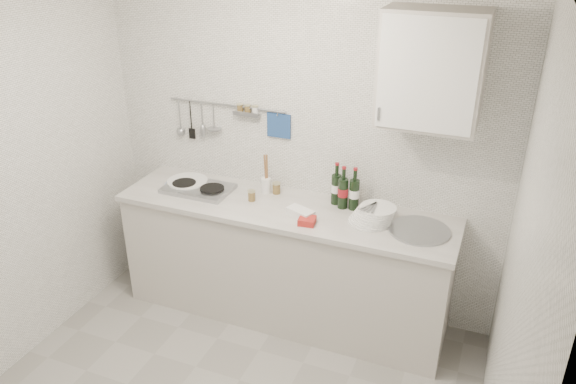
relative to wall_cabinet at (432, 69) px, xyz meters
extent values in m
cube|color=silver|center=(-0.90, 0.18, -0.70)|extent=(3.00, 0.02, 2.50)
cube|color=silver|center=(0.60, -1.22, -0.70)|extent=(0.02, 2.80, 2.50)
cube|color=#B7B0A9|center=(-0.90, -0.12, -1.51)|extent=(2.40, 0.60, 0.88)
cube|color=silver|center=(-0.90, -0.12, -1.05)|extent=(2.44, 0.64, 0.04)
cube|color=black|center=(-0.90, -0.10, -1.90)|extent=(2.34, 0.52, 0.10)
cube|color=#93969B|center=(-1.60, -0.12, -1.01)|extent=(0.50, 0.32, 0.03)
cylinder|color=black|center=(-1.72, -0.12, -0.99)|extent=(0.18, 0.18, 0.01)
cylinder|color=black|center=(-1.48, -0.12, -0.99)|extent=(0.18, 0.18, 0.01)
cylinder|color=#93969B|center=(0.05, -0.12, -1.02)|extent=(0.40, 0.40, 0.02)
cylinder|color=#93969B|center=(0.05, -0.12, -1.08)|extent=(0.34, 0.34, 0.10)
cylinder|color=#93969B|center=(-1.47, 0.15, -0.43)|extent=(0.95, 0.02, 0.02)
cube|color=navy|center=(-1.06, 0.17, -0.54)|extent=(0.18, 0.02, 0.18)
cube|color=#B7B0A9|center=(0.00, 0.01, 0.00)|extent=(0.60, 0.35, 0.70)
cube|color=white|center=(0.00, -0.18, 0.00)|extent=(0.56, 0.01, 0.66)
cylinder|color=#93969B|center=(-0.26, -0.19, -0.25)|extent=(0.01, 0.01, 0.08)
cylinder|color=#465B9E|center=(-1.74, -0.08, -1.02)|extent=(0.32, 0.32, 0.01)
cylinder|color=#465B9E|center=(-1.73, -0.07, -1.01)|extent=(0.31, 0.31, 0.01)
cylinder|color=#465B9E|center=(-1.72, -0.07, -1.00)|extent=(0.31, 0.31, 0.01)
cylinder|color=white|center=(-0.28, -0.12, -1.02)|extent=(0.29, 0.29, 0.01)
cylinder|color=white|center=(-0.28, -0.11, -1.01)|extent=(0.28, 0.28, 0.01)
cylinder|color=white|center=(-0.27, -0.11, -1.00)|extent=(0.28, 0.28, 0.01)
cylinder|color=white|center=(-0.26, -0.11, -0.98)|extent=(0.27, 0.27, 0.01)
cylinder|color=white|center=(-0.26, -0.10, -0.97)|extent=(0.26, 0.26, 0.01)
cylinder|color=white|center=(-0.25, -0.10, -0.95)|extent=(0.26, 0.26, 0.01)
cylinder|color=white|center=(-0.24, -0.09, -0.94)|extent=(0.25, 0.25, 0.01)
cylinder|color=white|center=(-0.24, -0.09, -0.93)|extent=(0.25, 0.25, 0.01)
cube|color=white|center=(-0.74, -0.22, -1.00)|extent=(0.21, 0.16, 0.06)
cube|color=red|center=(-0.66, -0.30, -1.01)|extent=(0.12, 0.12, 0.05)
cylinder|color=white|center=(-1.11, 0.04, -0.97)|extent=(0.08, 0.08, 0.11)
cylinder|color=#8F5F39|center=(-1.10, 0.04, -0.83)|extent=(0.03, 0.06, 0.23)
cylinder|color=#8F5F39|center=(-1.12, 0.05, -0.84)|extent=(0.04, 0.04, 0.21)
cylinder|color=brown|center=(-1.04, 0.06, -0.99)|extent=(0.06, 0.06, 0.08)
cylinder|color=tan|center=(-1.04, 0.06, -0.95)|extent=(0.06, 0.06, 0.01)
cylinder|color=brown|center=(-0.46, 0.09, -1.00)|extent=(0.06, 0.06, 0.06)
cylinder|color=tan|center=(-0.46, 0.09, -0.96)|extent=(0.06, 0.06, 0.01)
cylinder|color=brown|center=(-0.32, -0.03, -0.99)|extent=(0.07, 0.07, 0.09)
cylinder|color=tan|center=(-0.32, -0.03, -0.94)|extent=(0.07, 0.07, 0.01)
cylinder|color=brown|center=(-1.15, -0.12, -0.99)|extent=(0.05, 0.05, 0.07)
cylinder|color=tan|center=(-1.15, -0.12, -0.95)|extent=(0.06, 0.06, 0.01)
camera|label=1|loc=(0.45, -3.39, 0.79)|focal=35.00mm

